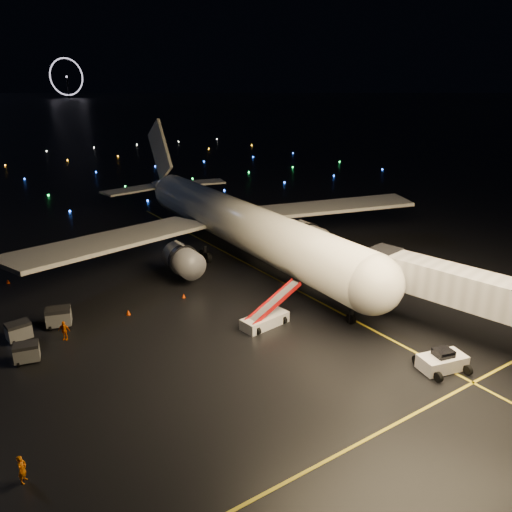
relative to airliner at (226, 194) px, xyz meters
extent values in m
cube|color=gold|center=(-0.24, -12.26, -8.07)|extent=(0.25, 80.00, 0.02)
cube|color=gold|center=(-17.24, -37.26, -8.07)|extent=(60.00, 0.25, 0.02)
cube|color=silver|center=(-0.66, -34.67, -7.19)|extent=(4.10, 2.79, 1.78)
imported|color=orange|center=(-30.85, -28.73, -7.18)|extent=(0.74, 0.79, 1.81)
imported|color=orange|center=(-24.51, -12.67, -7.18)|extent=(1.11, 1.01, 1.82)
cone|color=#E73B00|center=(-11.58, -10.28, -7.85)|extent=(0.52, 0.52, 0.46)
cone|color=#E73B00|center=(-8.17, -5.31, -7.86)|extent=(0.43, 0.43, 0.45)
cone|color=#E73B00|center=(-18.00, -10.97, -7.82)|extent=(0.53, 0.53, 0.53)
cone|color=#E73B00|center=(-26.53, 4.64, -7.85)|extent=(0.48, 0.48, 0.48)
cube|color=slate|center=(-27.89, -10.48, -7.23)|extent=(2.17, 1.64, 1.71)
cube|color=slate|center=(-24.26, -9.74, -7.15)|extent=(2.57, 2.14, 1.87)
cube|color=slate|center=(-28.04, -14.82, -7.25)|extent=(2.21, 1.77, 1.66)
camera|label=1|loc=(-32.52, -55.25, 13.83)|focal=35.00mm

